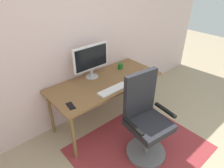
{
  "coord_description": "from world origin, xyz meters",
  "views": [
    {
      "loc": [
        -1.14,
        -0.05,
        2.05
      ],
      "look_at": [
        0.22,
        1.52,
        0.8
      ],
      "focal_mm": 31.35,
      "sensor_mm": 36.0,
      "label": 1
    }
  ],
  "objects": [
    {
      "name": "office_chair",
      "position": [
        0.3,
        1.01,
        0.46
      ],
      "size": [
        0.57,
        0.5,
        1.09
      ],
      "rotation": [
        0.0,
        0.0,
        -0.12
      ],
      "color": "slate",
      "rests_on": "ground"
    },
    {
      "name": "coffee_cup",
      "position": [
        0.73,
        1.91,
        0.75
      ],
      "size": [
        0.08,
        0.08,
        0.09
      ],
      "primitive_type": "cylinder",
      "color": "#1C6522",
      "rests_on": "desk"
    },
    {
      "name": "area_rug",
      "position": [
        0.29,
        1.05,
        0.0
      ],
      "size": [
        1.61,
        1.34,
        0.01
      ],
      "primitive_type": "cube",
      "color": "maroon",
      "rests_on": "ground"
    },
    {
      "name": "cell_phone",
      "position": [
        -0.34,
        1.59,
        0.71
      ],
      "size": [
        0.09,
        0.15,
        0.01
      ],
      "primitive_type": "cube",
      "rotation": [
        0.0,
        0.0,
        -0.15
      ],
      "color": "black",
      "rests_on": "desk"
    },
    {
      "name": "keyboard",
      "position": [
        0.25,
        1.52,
        0.71
      ],
      "size": [
        0.43,
        0.13,
        0.02
      ],
      "primitive_type": "cube",
      "color": "white",
      "rests_on": "desk"
    },
    {
      "name": "computer_mouse",
      "position": [
        0.59,
        1.53,
        0.72
      ],
      "size": [
        0.06,
        0.1,
        0.03
      ],
      "primitive_type": "ellipsoid",
      "color": "white",
      "rests_on": "desk"
    },
    {
      "name": "monitor",
      "position": [
        0.24,
        1.99,
        0.98
      ],
      "size": [
        0.54,
        0.18,
        0.47
      ],
      "color": "#B2B2B7",
      "rests_on": "desk"
    },
    {
      "name": "desk",
      "position": [
        0.32,
        1.77,
        0.64
      ],
      "size": [
        1.59,
        0.71,
        0.7
      ],
      "color": "brown",
      "rests_on": "ground"
    },
    {
      "name": "wall_back",
      "position": [
        0.0,
        2.2,
        1.3
      ],
      "size": [
        6.0,
        0.1,
        2.6
      ],
      "primitive_type": "cube",
      "color": "beige",
      "rests_on": "ground"
    }
  ]
}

